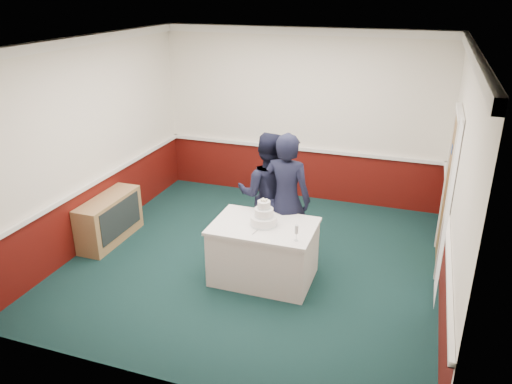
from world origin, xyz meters
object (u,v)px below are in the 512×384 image
(champagne_flute, at_px, (296,230))
(person_woman, at_px, (286,200))
(sideboard, at_px, (110,219))
(person_man, at_px, (268,194))
(wedding_cake, at_px, (264,217))
(cake_knife, at_px, (256,231))
(cake_table, at_px, (264,251))

(champagne_flute, height_order, person_woman, person_woman)
(sideboard, relative_size, person_man, 0.67)
(wedding_cake, bearing_deg, cake_knife, -98.53)
(cake_knife, bearing_deg, person_woman, 86.79)
(sideboard, xyz_separation_m, wedding_cake, (2.54, -0.27, 0.55))
(wedding_cake, bearing_deg, person_woman, 75.71)
(wedding_cake, xyz_separation_m, person_man, (-0.18, 0.72, 0.00))
(cake_table, distance_m, champagne_flute, 0.78)
(cake_table, relative_size, champagne_flute, 6.44)
(wedding_cake, height_order, champagne_flute, wedding_cake)
(sideboard, distance_m, champagne_flute, 3.14)
(sideboard, height_order, cake_table, cake_table)
(wedding_cake, relative_size, champagne_flute, 1.78)
(wedding_cake, height_order, cake_knife, wedding_cake)
(champagne_flute, bearing_deg, person_woman, 113.70)
(cake_table, height_order, person_man, person_man)
(sideboard, relative_size, cake_table, 0.91)
(sideboard, xyz_separation_m, cake_knife, (2.51, -0.47, 0.44))
(wedding_cake, xyz_separation_m, cake_knife, (-0.03, -0.20, -0.11))
(cake_table, xyz_separation_m, cake_knife, (-0.03, -0.20, 0.39))
(wedding_cake, xyz_separation_m, champagne_flute, (0.50, -0.28, 0.03))
(person_man, bearing_deg, person_woman, 141.34)
(champagne_flute, bearing_deg, person_man, 124.10)
(sideboard, distance_m, person_man, 2.47)
(wedding_cake, bearing_deg, sideboard, 173.92)
(sideboard, xyz_separation_m, person_man, (2.36, 0.45, 0.55))
(sideboard, xyz_separation_m, person_woman, (2.68, 0.27, 0.59))
(sideboard, bearing_deg, person_woman, 5.81)
(cake_knife, xyz_separation_m, champagne_flute, (0.53, -0.08, 0.14))
(champagne_flute, distance_m, person_man, 1.21)
(champagne_flute, relative_size, person_woman, 0.11)
(champagne_flute, xyz_separation_m, person_man, (-0.68, 1.00, -0.03))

